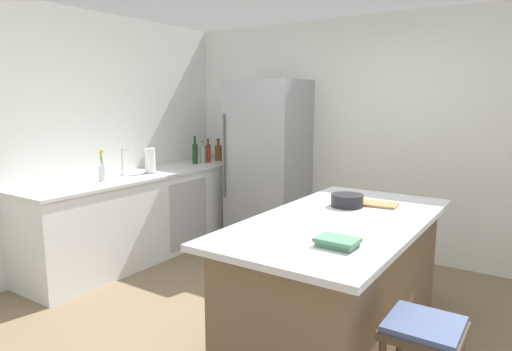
% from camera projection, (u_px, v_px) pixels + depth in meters
% --- Properties ---
extents(ground_plane, '(7.20, 7.20, 0.00)m').
position_uv_depth(ground_plane, '(268.00, 336.00, 3.27)').
color(ground_plane, '#7A664C').
extents(wall_rear, '(6.00, 0.10, 2.60)m').
position_uv_depth(wall_rear, '(378.00, 137.00, 4.89)').
color(wall_rear, silver).
rests_on(wall_rear, ground_plane).
extents(wall_left, '(0.10, 6.00, 2.60)m').
position_uv_depth(wall_left, '(58.00, 142.00, 4.39)').
color(wall_left, silver).
rests_on(wall_left, ground_plane).
extents(counter_run_left, '(0.69, 2.77, 0.92)m').
position_uv_depth(counter_run_left, '(145.00, 214.00, 4.92)').
color(counter_run_left, white).
rests_on(counter_run_left, ground_plane).
extents(kitchen_island, '(1.03, 2.03, 0.92)m').
position_uv_depth(kitchen_island, '(339.00, 281.00, 3.10)').
color(kitchen_island, '#7A6047').
rests_on(kitchen_island, ground_plane).
extents(refrigerator, '(0.83, 0.72, 1.93)m').
position_uv_depth(refrigerator, '(268.00, 163.00, 5.27)').
color(refrigerator, '#93969B').
rests_on(refrigerator, ground_plane).
extents(bar_stool, '(0.36, 0.36, 0.66)m').
position_uv_depth(bar_stool, '(423.00, 345.00, 2.17)').
color(bar_stool, '#473828').
rests_on(bar_stool, ground_plane).
extents(sink_faucet, '(0.15, 0.05, 0.30)m').
position_uv_depth(sink_faucet, '(123.00, 161.00, 4.66)').
color(sink_faucet, silver).
rests_on(sink_faucet, counter_run_left).
extents(flower_vase, '(0.07, 0.07, 0.32)m').
position_uv_depth(flower_vase, '(102.00, 170.00, 4.38)').
color(flower_vase, silver).
rests_on(flower_vase, counter_run_left).
extents(paper_towel_roll, '(0.14, 0.14, 0.31)m').
position_uv_depth(paper_towel_roll, '(150.00, 161.00, 4.84)').
color(paper_towel_roll, gray).
rests_on(paper_towel_roll, counter_run_left).
extents(whiskey_bottle, '(0.09, 0.09, 0.29)m').
position_uv_depth(whiskey_bottle, '(218.00, 152.00, 5.86)').
color(whiskey_bottle, brown).
rests_on(whiskey_bottle, counter_run_left).
extents(syrup_bottle, '(0.07, 0.07, 0.29)m').
position_uv_depth(syrup_bottle, '(208.00, 152.00, 5.82)').
color(syrup_bottle, '#5B3319').
rests_on(syrup_bottle, counter_run_left).
extents(hot_sauce_bottle, '(0.05, 0.05, 0.23)m').
position_uv_depth(hot_sauce_bottle, '(209.00, 155.00, 5.70)').
color(hot_sauce_bottle, red).
rests_on(hot_sauce_bottle, counter_run_left).
extents(gin_bottle, '(0.06, 0.06, 0.27)m').
position_uv_depth(gin_bottle, '(203.00, 154.00, 5.62)').
color(gin_bottle, '#8CB79E').
rests_on(gin_bottle, counter_run_left).
extents(wine_bottle, '(0.07, 0.07, 0.34)m').
position_uv_depth(wine_bottle, '(195.00, 153.00, 5.56)').
color(wine_bottle, '#19381E').
rests_on(wine_bottle, counter_run_left).
extents(cookbook_stack, '(0.23, 0.17, 0.05)m').
position_uv_depth(cookbook_stack, '(337.00, 242.00, 2.44)').
color(cookbook_stack, '#4C7F60').
rests_on(cookbook_stack, kitchen_island).
extents(mixing_bowl, '(0.24, 0.24, 0.09)m').
position_uv_depth(mixing_bowl, '(347.00, 200.00, 3.35)').
color(mixing_bowl, black).
rests_on(mixing_bowl, kitchen_island).
extents(cutting_board, '(0.36, 0.23, 0.02)m').
position_uv_depth(cutting_board, '(374.00, 204.00, 3.41)').
color(cutting_board, '#9E7042').
rests_on(cutting_board, kitchen_island).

